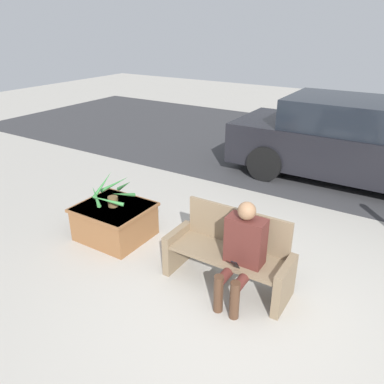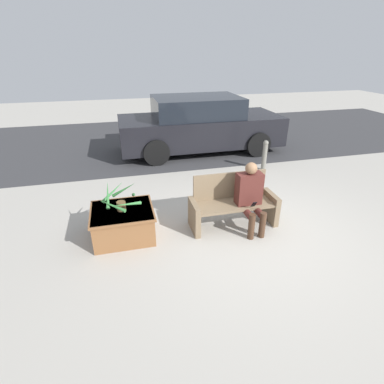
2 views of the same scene
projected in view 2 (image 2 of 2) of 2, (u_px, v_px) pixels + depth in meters
name	position (u px, v px, depth m)	size (l,w,h in m)	color
ground_plane	(256.00, 233.00, 4.97)	(30.00, 30.00, 0.00)	#ADA89E
road_surface	(180.00, 138.00, 10.16)	(20.00, 6.00, 0.01)	#38383A
bench	(233.00, 203.00, 5.07)	(1.47, 0.52, 0.88)	#7A664C
person_seated	(251.00, 194.00, 4.87)	(0.42, 0.57, 1.15)	#51231E
planter_box	(123.00, 222.00, 4.77)	(0.97, 0.87, 0.49)	brown
potted_plant	(120.00, 199.00, 4.59)	(0.64, 0.64, 0.44)	brown
parked_car	(200.00, 125.00, 8.58)	(4.58, 1.98, 1.55)	black
bollard_post	(265.00, 155.00, 7.35)	(0.13, 0.13, 0.76)	slate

